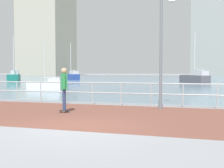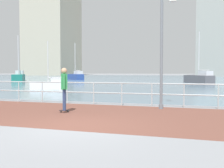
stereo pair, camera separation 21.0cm
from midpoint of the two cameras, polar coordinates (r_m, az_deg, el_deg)
The scene contains 12 objects.
ground at distance 47.43m, azimuth 13.29°, elevation 0.69°, with size 220.00×220.00×0.00m, color gray.
brick_paving at distance 10.28m, azimuth -1.56°, elevation -6.30°, with size 28.00×5.66×0.01m, color brown.
harbor_water at distance 57.55m, azimuth 14.00°, elevation 1.03°, with size 180.00×88.00×0.00m, color slate.
waterfront_railing at distance 12.89m, azimuth 2.50°, elevation -1.17°, with size 25.25×0.06×1.07m.
lamppost at distance 12.09m, azimuth 11.27°, elevation 9.37°, with size 0.68×0.64×5.47m.
skateboarder at distance 10.86m, azimuth -9.24°, elevation -0.35°, with size 0.41×0.53×1.73m.
sailboat_ivory at distance 24.28m, azimuth -12.48°, elevation -0.23°, with size 3.06×1.36×4.15m.
sailboat_white at distance 51.42m, azimuth -7.38°, elevation 1.61°, with size 4.53×4.33×6.73m.
sailboat_navy at distance 45.26m, azimuth -18.47°, elevation 1.38°, with size 3.85×5.11×7.04m.
sailboat_teal at distance 38.15m, azimuth 17.64°, elevation 1.13°, with size 3.99×4.78×6.74m.
tower_steel at distance 89.14m, azimuth 20.93°, elevation 14.52°, with size 11.85×14.70×41.93m.
tower_concrete at distance 108.18m, azimuth -12.07°, elevation 11.24°, with size 15.91×17.92×37.22m.
Camera 2 is at (3.38, -7.26, 1.61)m, focal length 44.55 mm.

